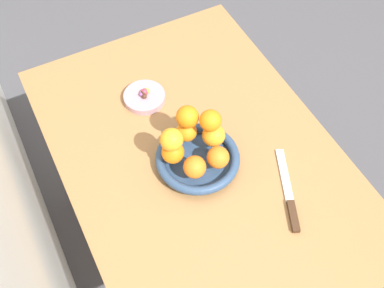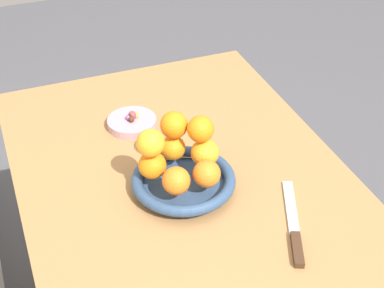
% 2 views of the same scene
% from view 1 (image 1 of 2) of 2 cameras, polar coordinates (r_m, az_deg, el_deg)
% --- Properties ---
extents(ground_plane, '(6.00, 6.00, 0.00)m').
position_cam_1_polar(ground_plane, '(2.05, 0.51, -12.76)').
color(ground_plane, '#4C4C51').
extents(dining_table, '(1.10, 0.76, 0.74)m').
position_cam_1_polar(dining_table, '(1.46, 0.70, -3.07)').
color(dining_table, '#9E7042').
rests_on(dining_table, ground_plane).
extents(fruit_bowl, '(0.24, 0.24, 0.04)m').
position_cam_1_polar(fruit_bowl, '(1.35, 0.67, -1.78)').
color(fruit_bowl, navy).
rests_on(fruit_bowl, dining_table).
extents(candy_dish, '(0.13, 0.13, 0.02)m').
position_cam_1_polar(candy_dish, '(1.51, -5.65, 5.53)').
color(candy_dish, '#B28C99').
rests_on(candy_dish, dining_table).
extents(orange_0, '(0.07, 0.07, 0.07)m').
position_cam_1_polar(orange_0, '(1.34, 2.58, 1.03)').
color(orange_0, orange).
rests_on(orange_0, fruit_bowl).
extents(orange_1, '(0.06, 0.06, 0.06)m').
position_cam_1_polar(orange_1, '(1.35, -0.66, 1.49)').
color(orange_1, orange).
rests_on(orange_1, fruit_bowl).
extents(orange_2, '(0.06, 0.06, 0.06)m').
position_cam_1_polar(orange_2, '(1.31, -2.29, -0.99)').
color(orange_2, orange).
rests_on(orange_2, fruit_bowl).
extents(orange_3, '(0.06, 0.06, 0.06)m').
position_cam_1_polar(orange_3, '(1.28, 0.32, -2.74)').
color(orange_3, orange).
rests_on(orange_3, fruit_bowl).
extents(orange_4, '(0.06, 0.06, 0.06)m').
position_cam_1_polar(orange_4, '(1.30, 3.11, -1.59)').
color(orange_4, orange).
rests_on(orange_4, fruit_bowl).
extents(orange_5, '(0.06, 0.06, 0.06)m').
position_cam_1_polar(orange_5, '(1.30, -0.55, 3.24)').
color(orange_5, orange).
rests_on(orange_5, orange_1).
extents(orange_6, '(0.06, 0.06, 0.06)m').
position_cam_1_polar(orange_6, '(1.29, 2.21, 2.78)').
color(orange_6, orange).
rests_on(orange_6, orange_0).
extents(orange_7, '(0.06, 0.06, 0.06)m').
position_cam_1_polar(orange_7, '(1.25, -2.44, 0.52)').
color(orange_7, orange).
rests_on(orange_7, orange_2).
extents(candy_ball_0, '(0.02, 0.02, 0.02)m').
position_cam_1_polar(candy_ball_0, '(1.49, -5.67, 5.64)').
color(candy_ball_0, '#472819').
rests_on(candy_ball_0, candy_dish).
extents(candy_ball_1, '(0.01, 0.01, 0.01)m').
position_cam_1_polar(candy_ball_1, '(1.50, -6.02, 5.89)').
color(candy_ball_1, '#8C4C99').
rests_on(candy_ball_1, candy_dish).
extents(candy_ball_2, '(0.02, 0.02, 0.02)m').
position_cam_1_polar(candy_ball_2, '(1.50, -5.71, 6.10)').
color(candy_ball_2, '#472819').
rests_on(candy_ball_2, candy_dish).
extents(candy_ball_3, '(0.02, 0.02, 0.02)m').
position_cam_1_polar(candy_ball_3, '(1.50, -5.77, 6.23)').
color(candy_ball_3, '#8C4C99').
rests_on(candy_ball_3, candy_dish).
extents(candy_ball_4, '(0.02, 0.02, 0.02)m').
position_cam_1_polar(candy_ball_4, '(1.50, -5.65, 6.17)').
color(candy_ball_4, '#C6384C').
rests_on(candy_ball_4, candy_dish).
extents(candy_ball_5, '(0.02, 0.02, 0.02)m').
position_cam_1_polar(candy_ball_5, '(1.50, -5.40, 6.29)').
color(candy_ball_5, gold).
rests_on(candy_ball_5, candy_dish).
extents(candy_ball_6, '(0.01, 0.01, 0.01)m').
position_cam_1_polar(candy_ball_6, '(1.50, -5.74, 5.96)').
color(candy_ball_6, gold).
rests_on(candy_ball_6, candy_dish).
extents(knife, '(0.25, 0.12, 0.01)m').
position_cam_1_polar(knife, '(1.34, 11.42, -6.08)').
color(knife, '#3F2819').
rests_on(knife, dining_table).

